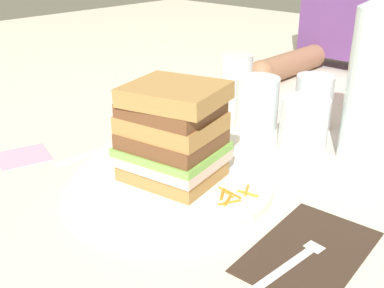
% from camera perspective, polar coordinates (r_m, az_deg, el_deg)
% --- Properties ---
extents(ground_plane, '(3.00, 3.00, 0.00)m').
position_cam_1_polar(ground_plane, '(0.64, -2.37, -5.25)').
color(ground_plane, beige).
extents(main_plate, '(0.28, 0.28, 0.01)m').
position_cam_1_polar(main_plate, '(0.64, -1.84, -4.69)').
color(main_plate, white).
rests_on(main_plate, ground_plane).
extents(sandwich, '(0.14, 0.13, 0.13)m').
position_cam_1_polar(sandwich, '(0.61, -1.95, 1.29)').
color(sandwich, '#A87A42').
rests_on(sandwich, main_plate).
extents(carrot_shred_0, '(0.01, 0.02, 0.00)m').
position_cam_1_polar(carrot_shred_0, '(0.68, -8.11, -2.12)').
color(carrot_shred_0, orange).
rests_on(carrot_shred_0, main_plate).
extents(carrot_shred_1, '(0.01, 0.02, 0.00)m').
position_cam_1_polar(carrot_shred_1, '(0.69, -8.91, -1.88)').
color(carrot_shred_1, orange).
rests_on(carrot_shred_1, main_plate).
extents(carrot_shred_2, '(0.01, 0.02, 0.00)m').
position_cam_1_polar(carrot_shred_2, '(0.67, -7.09, -2.62)').
color(carrot_shred_2, orange).
rests_on(carrot_shred_2, main_plate).
extents(carrot_shred_3, '(0.02, 0.01, 0.00)m').
position_cam_1_polar(carrot_shred_3, '(0.68, -8.67, -2.18)').
color(carrot_shred_3, orange).
rests_on(carrot_shred_3, main_plate).
extents(carrot_shred_4, '(0.03, 0.01, 0.00)m').
position_cam_1_polar(carrot_shred_4, '(0.68, -7.48, -2.39)').
color(carrot_shred_4, orange).
rests_on(carrot_shred_4, main_plate).
extents(carrot_shred_5, '(0.02, 0.00, 0.00)m').
position_cam_1_polar(carrot_shred_5, '(0.68, -6.11, -1.96)').
color(carrot_shred_5, orange).
rests_on(carrot_shred_5, main_plate).
extents(carrot_shred_6, '(0.03, 0.01, 0.00)m').
position_cam_1_polar(carrot_shred_6, '(0.60, 4.21, -5.91)').
color(carrot_shred_6, orange).
rests_on(carrot_shred_6, main_plate).
extents(carrot_shred_7, '(0.03, 0.01, 0.00)m').
position_cam_1_polar(carrot_shred_7, '(0.60, 4.95, -6.08)').
color(carrot_shred_7, orange).
rests_on(carrot_shred_7, main_plate).
extents(carrot_shred_8, '(0.02, 0.02, 0.00)m').
position_cam_1_polar(carrot_shred_8, '(0.59, 3.75, -6.22)').
color(carrot_shred_8, orange).
rests_on(carrot_shred_8, main_plate).
extents(carrot_shred_9, '(0.03, 0.01, 0.00)m').
position_cam_1_polar(carrot_shred_9, '(0.60, 6.88, -6.06)').
color(carrot_shred_9, orange).
rests_on(carrot_shred_9, main_plate).
extents(carrot_shred_10, '(0.02, 0.03, 0.00)m').
position_cam_1_polar(carrot_shred_10, '(0.61, 6.75, -5.68)').
color(carrot_shred_10, orange).
rests_on(carrot_shred_10, main_plate).
extents(carrot_shred_11, '(0.02, 0.03, 0.00)m').
position_cam_1_polar(carrot_shred_11, '(0.58, 4.84, -7.05)').
color(carrot_shred_11, orange).
rests_on(carrot_shred_11, main_plate).
extents(carrot_shred_12, '(0.01, 0.02, 0.00)m').
position_cam_1_polar(carrot_shred_12, '(0.58, 4.19, -7.11)').
color(carrot_shred_12, orange).
rests_on(carrot_shred_12, main_plate).
extents(napkin_dark, '(0.12, 0.18, 0.00)m').
position_cam_1_polar(napkin_dark, '(0.54, 14.35, -12.55)').
color(napkin_dark, '#38281E').
rests_on(napkin_dark, ground_plane).
extents(fork, '(0.03, 0.17, 0.00)m').
position_cam_1_polar(fork, '(0.52, 12.95, -13.34)').
color(fork, silver).
rests_on(fork, napkin_dark).
extents(knife, '(0.03, 0.20, 0.00)m').
position_cam_1_polar(knife, '(0.77, -10.32, -0.33)').
color(knife, silver).
rests_on(knife, ground_plane).
extents(juice_glass, '(0.08, 0.08, 0.09)m').
position_cam_1_polar(juice_glass, '(0.76, 13.55, 1.95)').
color(juice_glass, white).
rests_on(juice_glass, ground_plane).
extents(water_bottle, '(0.08, 0.08, 0.28)m').
position_cam_1_polar(water_bottle, '(0.73, 21.52, 7.40)').
color(water_bottle, silver).
rests_on(water_bottle, ground_plane).
extents(empty_tumbler_0, '(0.07, 0.07, 0.10)m').
position_cam_1_polar(empty_tumbler_0, '(0.85, 14.71, 5.01)').
color(empty_tumbler_0, silver).
rests_on(empty_tumbler_0, ground_plane).
extents(empty_tumbler_1, '(0.06, 0.06, 0.10)m').
position_cam_1_polar(empty_tumbler_1, '(0.98, 5.53, 8.16)').
color(empty_tumbler_1, silver).
rests_on(empty_tumbler_1, ground_plane).
extents(empty_tumbler_2, '(0.08, 0.08, 0.09)m').
position_cam_1_polar(empty_tumbler_2, '(0.83, 7.99, 5.05)').
color(empty_tumbler_2, silver).
rests_on(empty_tumbler_2, ground_plane).
extents(napkin_pink, '(0.09, 0.09, 0.00)m').
position_cam_1_polar(napkin_pink, '(0.77, -20.08, -1.40)').
color(napkin_pink, pink).
rests_on(napkin_pink, ground_plane).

